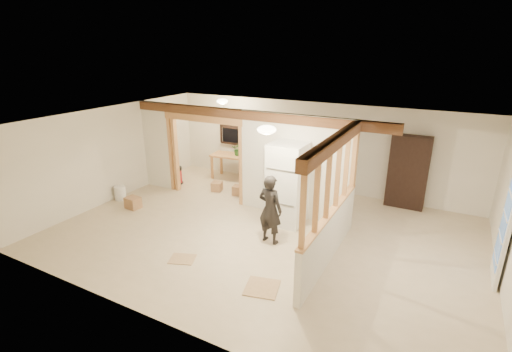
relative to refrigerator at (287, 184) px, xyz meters
The scene contains 29 objects.
floor 1.25m from the refrigerator, 106.17° to the right, with size 9.00×6.50×0.01m, color beige.
ceiling 1.73m from the refrigerator, 106.17° to the right, with size 9.00×6.50×0.01m, color white.
wall_back 2.52m from the refrigerator, 95.02° to the left, with size 9.00×0.01×2.50m, color silver.
wall_front 4.02m from the refrigerator, 93.13° to the right, with size 9.00×0.01×2.50m, color silver.
wall_left 4.79m from the refrigerator, behind, with size 0.01×6.50×2.50m, color silver.
partition_left_stub 4.30m from the refrigerator, behind, with size 0.90×0.12×2.50m, color silver.
partition_center 0.53m from the refrigerator, 92.44° to the left, with size 2.80×0.12×2.50m, color silver.
doorway_frame 2.66m from the refrigerator, behind, with size 2.46×0.14×2.20m, color tan.
header_beam_back 1.92m from the refrigerator, 159.95° to the left, with size 7.00×0.18×0.22m, color brown.
header_beam_right 2.29m from the refrigerator, 39.91° to the right, with size 0.18×3.30×0.22m, color brown.
pony_wall 1.86m from the refrigerator, 39.91° to the right, with size 0.12×3.20×1.00m, color silver.
stud_partition 1.93m from the refrigerator, 39.91° to the right, with size 0.14×3.20×1.32m, color tan.
window_back 3.76m from the refrigerator, 139.42° to the left, with size 1.12×0.10×1.10m, color black.
french_door 4.22m from the refrigerator, ahead, with size 0.12×0.86×2.00m, color white.
ceiling_dome_main 1.97m from the refrigerator, 86.31° to the right, with size 0.36×0.36×0.16m, color #FFEABF.
ceiling_dome_util 3.48m from the refrigerator, 150.40° to the left, with size 0.32×0.32×0.14m, color #FFEABF.
hanging_bulb 2.67m from the refrigerator, 159.16° to the left, with size 0.07×0.07×0.07m, color #FFD88C.
refrigerator is the anchor object (origin of this frame).
woman 1.04m from the refrigerator, 86.47° to the right, with size 0.55×0.36×1.50m, color black.
work_table 3.41m from the refrigerator, 143.83° to the left, with size 1.26×0.63×0.79m, color tan.
potted_plant 3.22m from the refrigerator, 141.18° to the left, with size 0.35×0.30×0.39m, color #295E2C.
shop_vac 4.14m from the refrigerator, 168.39° to the left, with size 0.41×0.41×0.54m, color #AF1518.
bookshelf 3.25m from the refrigerator, 44.20° to the left, with size 0.94×0.31×1.89m, color black.
bucket 4.68m from the refrigerator, 169.26° to the right, with size 0.30×0.30×0.38m, color white.
box_util_a 2.26m from the refrigerator, 153.35° to the left, with size 0.31×0.26×0.26m, color #A3754F.
box_util_b 2.87m from the refrigerator, 160.34° to the left, with size 0.28×0.28×0.26m, color #A3754F.
box_front 4.05m from the refrigerator, 163.68° to the right, with size 0.36×0.30×0.30m, color #A3754F.
floor_panel_near 2.80m from the refrigerator, 75.49° to the right, with size 0.56×0.56×0.02m, color tan.
floor_panel_far 2.88m from the refrigerator, 114.80° to the right, with size 0.49×0.39×0.02m, color tan.
Camera 1 is at (3.33, -6.61, 3.95)m, focal length 26.00 mm.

